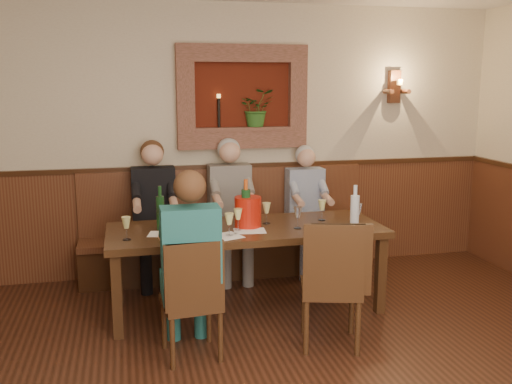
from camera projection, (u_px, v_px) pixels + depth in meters
room_shell at (319, 104)px, 3.01m from camera, size 6.04×6.04×2.82m
wainscoting at (314, 333)px, 3.26m from camera, size 6.02×6.02×1.15m
wall_niche at (246, 101)px, 5.90m from camera, size 1.36×0.30×1.06m
wall_sconce at (395, 87)px, 6.23m from camera, size 0.25×0.20×0.35m
dining_table at (246, 235)px, 5.01m from camera, size 2.40×0.90×0.75m
bench at (227, 244)px, 5.98m from camera, size 3.00×0.45×1.11m
chair_near_left at (192, 322)px, 4.18m from camera, size 0.44×0.44×0.92m
chair_near_right at (330, 309)px, 4.36m from camera, size 0.55×0.55×1.01m
person_bench_left at (155, 226)px, 5.66m from camera, size 0.43×0.52×1.44m
person_bench_mid at (231, 221)px, 5.83m from camera, size 0.43×0.53×1.44m
person_bench_right at (307, 221)px, 6.02m from camera, size 0.39×0.48×1.35m
person_chair_front at (190, 280)px, 4.16m from camera, size 0.41×0.51×1.41m
spittoon_bucket at (248, 212)px, 4.99m from camera, size 0.31×0.31×0.27m
wine_bottle_green_a at (246, 207)px, 4.96m from camera, size 0.10×0.10×0.43m
wine_bottle_green_b at (160, 212)px, 4.89m from camera, size 0.08×0.08×0.38m
water_bottle at (355, 212)px, 4.83m from camera, size 0.10×0.10×0.40m
tasting_sheet_a at (165, 234)px, 4.77m from camera, size 0.30×0.25×0.00m
tasting_sheet_b at (250, 231)px, 4.87m from camera, size 0.29×0.22×0.00m
tasting_sheet_c at (348, 227)px, 4.99m from camera, size 0.33×0.25×0.00m
tasting_sheet_d at (221, 237)px, 4.67m from camera, size 0.38×0.33×0.00m
wine_glass_0 at (358, 214)px, 5.06m from camera, size 0.08×0.08×0.19m
wine_glass_1 at (238, 220)px, 4.87m from camera, size 0.08×0.08×0.19m
wine_glass_2 at (126, 228)px, 4.58m from camera, size 0.08×0.08×0.19m
wine_glass_3 at (298, 218)px, 4.93m from camera, size 0.08×0.08×0.19m
wine_glass_4 at (161, 219)px, 4.89m from camera, size 0.08×0.08×0.19m
wine_glass_5 at (229, 225)px, 4.70m from camera, size 0.08×0.08×0.19m
wine_glass_6 at (185, 225)px, 4.67m from camera, size 0.08×0.08×0.19m
wine_glass_7 at (266, 213)px, 5.11m from camera, size 0.08×0.08×0.19m
wine_glass_8 at (210, 217)px, 4.98m from camera, size 0.08×0.08×0.19m
wine_glass_9 at (322, 210)px, 5.23m from camera, size 0.08×0.08×0.19m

